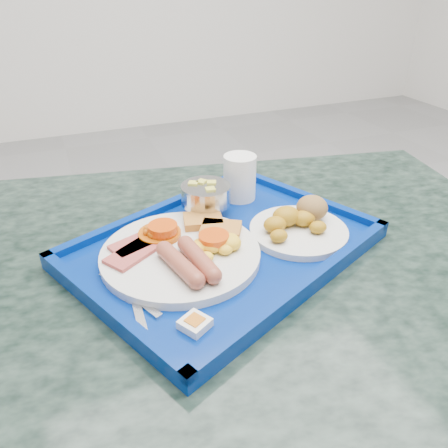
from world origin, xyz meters
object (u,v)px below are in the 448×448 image
(table, at_px, (205,344))
(fruit_bowl, at_px, (206,195))
(bread_plate, at_px, (299,224))
(main_plate, at_px, (186,249))
(juice_cup, at_px, (240,176))
(tray, at_px, (224,247))

(table, height_order, fruit_bowl, fruit_bowl)
(bread_plate, xyz_separation_m, fruit_bowl, (-0.13, 0.13, 0.02))
(main_plate, bearing_deg, juice_cup, 44.16)
(table, bearing_deg, main_plate, -175.93)
(table, xyz_separation_m, fruit_bowl, (0.05, 0.12, 0.26))
(bread_plate, bearing_deg, juice_cup, 104.68)
(main_plate, xyz_separation_m, bread_plate, (0.22, -0.00, 0.00))
(main_plate, bearing_deg, fruit_bowl, 56.50)
(bread_plate, bearing_deg, fruit_bowl, 136.89)
(bread_plate, height_order, fruit_bowl, fruit_bowl)
(bread_plate, distance_m, juice_cup, 0.18)
(juice_cup, bearing_deg, fruit_bowl, -154.33)
(fruit_bowl, xyz_separation_m, juice_cup, (0.09, 0.04, 0.01))
(tray, xyz_separation_m, bread_plate, (0.14, -0.02, 0.02))
(table, height_order, tray, tray)
(juice_cup, bearing_deg, tray, -122.34)
(table, xyz_separation_m, main_plate, (-0.03, -0.00, 0.23))
(tray, distance_m, bread_plate, 0.15)
(table, bearing_deg, tray, 14.39)
(tray, relative_size, main_plate, 2.28)
(juice_cup, bearing_deg, table, -130.62)
(main_plate, xyz_separation_m, juice_cup, (0.17, 0.17, 0.04))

